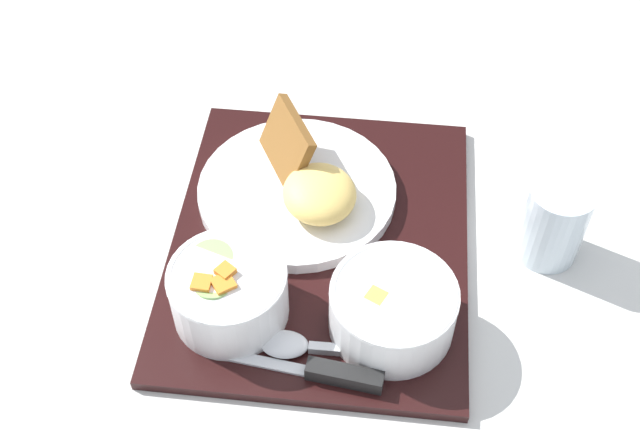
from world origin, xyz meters
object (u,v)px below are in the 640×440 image
bowl_salad (228,290)px  plate_main (300,188)px  knife (332,373)px  bowl_soup (393,307)px  glass_water (552,225)px  spoon (312,347)px

bowl_salad → plate_main: plate_main is taller
bowl_salad → knife: 0.13m
bowl_soup → glass_water: glass_water is taller
bowl_salad → glass_water: bearing=-76.0°
bowl_soup → plate_main: (0.17, 0.09, -0.02)m
spoon → knife: bearing=127.2°
bowl_soup → knife: (-0.06, 0.06, -0.03)m
bowl_soup → plate_main: plate_main is taller
bowl_salad → spoon: bearing=-119.8°
plate_main → knife: bearing=-172.6°
bowl_salad → glass_water: size_ratio=1.23×
knife → glass_water: bearing=-131.8°
spoon → bowl_soup: bearing=-154.7°
bowl_salad → spoon: bowl_salad is taller
plate_main → knife: 0.23m
bowl_salad → bowl_soup: bowl_salad is taller
plate_main → spoon: bearing=-176.6°
bowl_salad → plate_main: 0.17m
bowl_soup → glass_water: 0.20m
spoon → glass_water: bearing=-146.4°
bowl_salad → glass_water: 0.34m
bowl_soup → glass_water: size_ratio=1.30×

